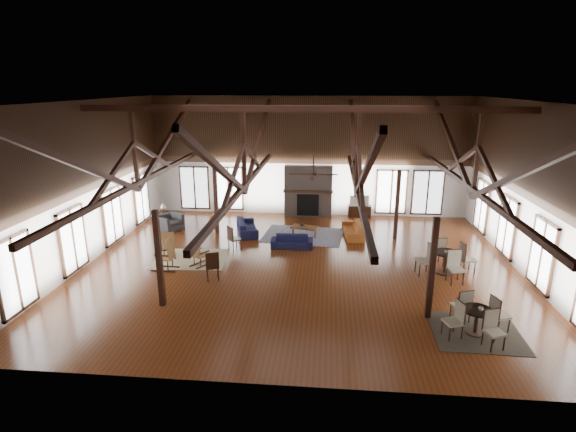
# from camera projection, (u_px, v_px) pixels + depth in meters

# --- Properties ---
(floor) EXTENTS (16.00, 16.00, 0.00)m
(floor) POSITION_uv_depth(u_px,v_px,m) (299.00, 266.00, 16.88)
(floor) COLOR #5C2813
(floor) RESTS_ON ground
(ceiling) EXTENTS (16.00, 14.00, 0.02)m
(ceiling) POSITION_uv_depth(u_px,v_px,m) (301.00, 101.00, 15.17)
(ceiling) COLOR black
(ceiling) RESTS_ON wall_back
(wall_back) EXTENTS (16.00, 0.02, 6.00)m
(wall_back) POSITION_uv_depth(u_px,v_px,m) (309.00, 157.00, 22.71)
(wall_back) COLOR silver
(wall_back) RESTS_ON floor
(wall_front) EXTENTS (16.00, 0.02, 6.00)m
(wall_front) POSITION_uv_depth(u_px,v_px,m) (278.00, 263.00, 9.34)
(wall_front) COLOR silver
(wall_front) RESTS_ON floor
(wall_left) EXTENTS (0.02, 14.00, 6.00)m
(wall_left) POSITION_uv_depth(u_px,v_px,m) (86.00, 183.00, 16.72)
(wall_left) COLOR silver
(wall_left) RESTS_ON floor
(wall_right) EXTENTS (0.02, 14.00, 6.00)m
(wall_right) POSITION_uv_depth(u_px,v_px,m) (533.00, 193.00, 15.33)
(wall_right) COLOR silver
(wall_right) RESTS_ON floor
(roof_truss) EXTENTS (15.60, 14.07, 3.14)m
(roof_truss) POSITION_uv_depth(u_px,v_px,m) (300.00, 159.00, 15.73)
(roof_truss) COLOR black
(roof_truss) RESTS_ON wall_back
(post_grid) EXTENTS (8.16, 7.16, 3.05)m
(post_grid) POSITION_uv_depth(u_px,v_px,m) (300.00, 227.00, 16.44)
(post_grid) COLOR black
(post_grid) RESTS_ON floor
(fireplace) EXTENTS (2.50, 0.69, 2.60)m
(fireplace) POSITION_uv_depth(u_px,v_px,m) (308.00, 191.00, 22.88)
(fireplace) COLOR #6B5B51
(fireplace) RESTS_ON floor
(ceiling_fan) EXTENTS (1.60, 1.60, 0.75)m
(ceiling_fan) POSITION_uv_depth(u_px,v_px,m) (313.00, 173.00, 14.82)
(ceiling_fan) COLOR black
(ceiling_fan) RESTS_ON roof_truss
(sofa_navy_front) EXTENTS (1.77, 0.75, 0.51)m
(sofa_navy_front) POSITION_uv_depth(u_px,v_px,m) (292.00, 241.00, 18.69)
(sofa_navy_front) COLOR #141537
(sofa_navy_front) RESTS_ON floor
(sofa_navy_left) EXTENTS (2.22, 1.35, 0.61)m
(sofa_navy_left) POSITION_uv_depth(u_px,v_px,m) (247.00, 227.00, 20.47)
(sofa_navy_left) COLOR #121433
(sofa_navy_left) RESTS_ON floor
(sofa_orange) EXTENTS (2.08, 0.96, 0.59)m
(sofa_orange) POSITION_uv_depth(u_px,v_px,m) (353.00, 229.00, 20.10)
(sofa_orange) COLOR #994E1D
(sofa_orange) RESTS_ON floor
(coffee_table) EXTENTS (1.29, 0.90, 0.45)m
(coffee_table) POSITION_uv_depth(u_px,v_px,m) (304.00, 228.00, 20.02)
(coffee_table) COLOR brown
(coffee_table) RESTS_ON floor
(vase) EXTENTS (0.23, 0.23, 0.18)m
(vase) POSITION_uv_depth(u_px,v_px,m) (302.00, 224.00, 20.06)
(vase) COLOR #B2B2B2
(vase) RESTS_ON coffee_table
(armchair) EXTENTS (1.43, 1.37, 0.72)m
(armchair) POSITION_uv_depth(u_px,v_px,m) (169.00, 223.00, 20.88)
(armchair) COLOR #2A2A2C
(armchair) RESTS_ON floor
(side_table_lamp) EXTENTS (0.42, 0.42, 1.08)m
(side_table_lamp) POSITION_uv_depth(u_px,v_px,m) (164.00, 216.00, 21.70)
(side_table_lamp) COLOR black
(side_table_lamp) RESTS_ON floor
(rocking_chair_a) EXTENTS (0.72, 0.92, 1.05)m
(rocking_chair_a) POSITION_uv_depth(u_px,v_px,m) (169.00, 245.00, 17.54)
(rocking_chair_a) COLOR #986139
(rocking_chair_a) RESTS_ON floor
(rocking_chair_b) EXTENTS (0.79, 0.89, 1.02)m
(rocking_chair_b) POSITION_uv_depth(u_px,v_px,m) (198.00, 254.00, 16.72)
(rocking_chair_b) COLOR #986139
(rocking_chair_b) RESTS_ON floor
(rocking_chair_c) EXTENTS (0.94, 0.55, 1.19)m
(rocking_chair_c) POSITION_uv_depth(u_px,v_px,m) (167.00, 255.00, 16.35)
(rocking_chair_c) COLOR #986139
(rocking_chair_c) RESTS_ON floor
(side_chair_a) EXTENTS (0.63, 0.63, 1.05)m
(side_chair_a) POSITION_uv_depth(u_px,v_px,m) (232.00, 236.00, 18.22)
(side_chair_a) COLOR black
(side_chair_a) RESTS_ON floor
(side_chair_b) EXTENTS (0.58, 0.58, 1.07)m
(side_chair_b) POSITION_uv_depth(u_px,v_px,m) (212.00, 264.00, 15.43)
(side_chair_b) COLOR black
(side_chair_b) RESTS_ON floor
(cafe_table_near) EXTENTS (1.97, 1.97, 1.01)m
(cafe_table_near) POSITION_uv_depth(u_px,v_px,m) (477.00, 317.00, 12.17)
(cafe_table_near) COLOR black
(cafe_table_near) RESTS_ON floor
(cafe_table_far) EXTENTS (2.20, 2.20, 1.12)m
(cafe_table_far) POSITION_uv_depth(u_px,v_px,m) (446.00, 259.00, 16.05)
(cafe_table_far) COLOR black
(cafe_table_far) RESTS_ON floor
(cup_near) EXTENTS (0.13, 0.13, 0.10)m
(cup_near) POSITION_uv_depth(u_px,v_px,m) (481.00, 309.00, 12.03)
(cup_near) COLOR #B2B2B2
(cup_near) RESTS_ON cafe_table_near
(cup_far) EXTENTS (0.13, 0.13, 0.09)m
(cup_far) POSITION_uv_depth(u_px,v_px,m) (446.00, 252.00, 15.91)
(cup_far) COLOR #B2B2B2
(cup_far) RESTS_ON cafe_table_far
(tv_console) EXTENTS (1.16, 0.43, 0.58)m
(tv_console) POSITION_uv_depth(u_px,v_px,m) (359.00, 211.00, 23.01)
(tv_console) COLOR black
(tv_console) RESTS_ON floor
(television) EXTENTS (0.97, 0.23, 0.56)m
(television) POSITION_uv_depth(u_px,v_px,m) (359.00, 200.00, 22.85)
(television) COLOR #B2B2B2
(television) RESTS_ON tv_console
(rug_tan) EXTENTS (2.94, 2.39, 0.01)m
(rug_tan) POSITION_uv_depth(u_px,v_px,m) (191.00, 259.00, 17.51)
(rug_tan) COLOR tan
(rug_tan) RESTS_ON floor
(rug_navy) EXTENTS (3.73, 2.95, 0.01)m
(rug_navy) POSITION_uv_depth(u_px,v_px,m) (303.00, 235.00, 20.22)
(rug_navy) COLOR #17163F
(rug_navy) RESTS_ON floor
(rug_dark) EXTENTS (2.42, 2.21, 0.01)m
(rug_dark) POSITION_uv_depth(u_px,v_px,m) (476.00, 332.00, 12.36)
(rug_dark) COLOR black
(rug_dark) RESTS_ON floor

